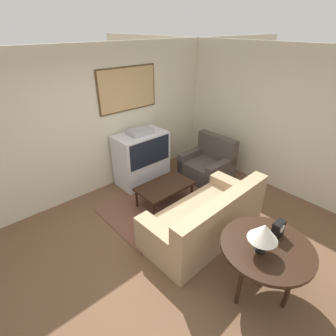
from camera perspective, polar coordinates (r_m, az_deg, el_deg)
The scene contains 11 objects.
ground_plane at distance 4.22m, azimuth 1.28°, elevation -15.55°, with size 12.00×12.00×0.00m, color brown.
wall_back at distance 5.06m, azimuth -15.23°, elevation 9.50°, with size 12.00×0.10×2.70m.
wall_right at distance 5.43m, azimuth 22.64°, elevation 9.48°, with size 0.06×12.00×2.70m.
area_rug at distance 4.95m, azimuth -0.95°, elevation -7.69°, with size 2.14×1.47×0.01m.
tv at distance 5.39m, azimuth -5.77°, elevation 2.25°, with size 1.04×0.61×1.16m.
couch at distance 4.16m, azimuth 8.24°, elevation -11.09°, with size 1.98×1.00×0.87m.
armchair at distance 5.65m, azimuth 8.63°, elevation 0.45°, with size 0.82×0.94×0.91m.
coffee_table at distance 4.76m, azimuth -0.73°, elevation -4.17°, with size 1.00×0.60×0.40m.
console_table at distance 3.38m, azimuth 20.68°, elevation -16.41°, with size 1.06×1.06×0.72m.
table_lamp at distance 3.06m, azimuth 20.13°, elevation -13.03°, with size 0.33×0.33×0.38m.
mantel_clock at distance 3.44m, azimuth 22.84°, elevation -12.16°, with size 0.17×0.10×0.21m.
Camera 1 is at (-2.06, -2.19, 2.96)m, focal length 28.00 mm.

